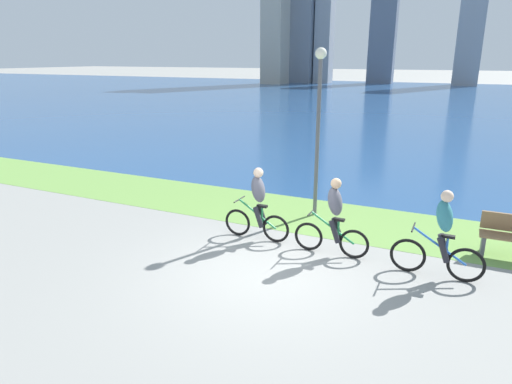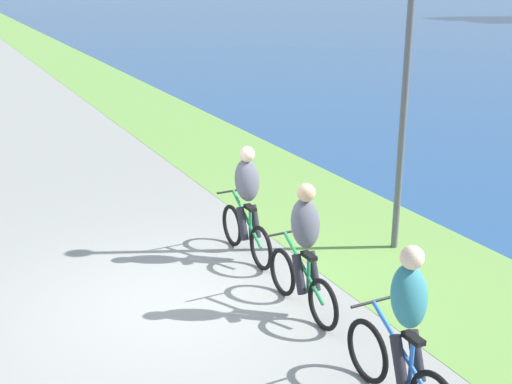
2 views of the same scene
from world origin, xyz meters
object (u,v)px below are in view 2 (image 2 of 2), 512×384
object	(u,v)px
cyclist_trailing	(304,250)
lamppost_tall	(407,65)
cyclist_distant_rear	(405,332)
cyclist_lead	(247,203)

from	to	relation	value
cyclist_trailing	lamppost_tall	xyz separation A→B (m)	(-1.11, 2.26, 1.90)
cyclist_distant_rear	cyclist_trailing	bearing A→B (deg)	175.93
cyclist_trailing	cyclist_distant_rear	world-z (taller)	cyclist_distant_rear
cyclist_distant_rear	lamppost_tall	size ratio (longest dim) A/B	0.41
lamppost_tall	cyclist_trailing	bearing A→B (deg)	-63.76
cyclist_trailing	lamppost_tall	world-z (taller)	lamppost_tall
cyclist_distant_rear	lamppost_tall	world-z (taller)	lamppost_tall
cyclist_lead	cyclist_distant_rear	world-z (taller)	cyclist_distant_rear
lamppost_tall	cyclist_lead	bearing A→B (deg)	-107.06
cyclist_distant_rear	lamppost_tall	distance (m)	4.42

